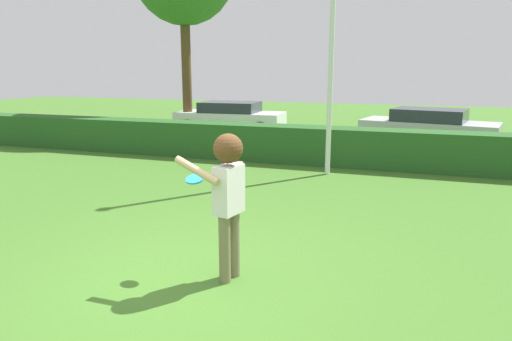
{
  "coord_description": "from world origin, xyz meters",
  "views": [
    {
      "loc": [
        2.5,
        -4.65,
        2.52
      ],
      "look_at": [
        0.52,
        1.19,
        1.15
      ],
      "focal_mm": 32.26,
      "sensor_mm": 36.0,
      "label": 1
    }
  ],
  "objects_px": {
    "parked_car_silver": "(428,126)",
    "parked_car_white": "(230,116)",
    "lamppost": "(333,5)",
    "frisbee": "(195,179)",
    "person": "(228,188)"
  },
  "relations": [
    {
      "from": "frisbee",
      "to": "parked_car_white",
      "type": "relative_size",
      "value": 0.05
    },
    {
      "from": "parked_car_silver",
      "to": "person",
      "type": "bearing_deg",
      "value": -102.72
    },
    {
      "from": "lamppost",
      "to": "frisbee",
      "type": "bearing_deg",
      "value": -96.11
    },
    {
      "from": "parked_car_white",
      "to": "person",
      "type": "bearing_deg",
      "value": -68.2
    },
    {
      "from": "lamppost",
      "to": "parked_car_white",
      "type": "distance_m",
      "value": 8.4
    },
    {
      "from": "parked_car_white",
      "to": "parked_car_silver",
      "type": "height_order",
      "value": "same"
    },
    {
      "from": "frisbee",
      "to": "parked_car_silver",
      "type": "xyz_separation_m",
      "value": [
        3.04,
        11.01,
        -0.49
      ]
    },
    {
      "from": "lamppost",
      "to": "parked_car_white",
      "type": "bearing_deg",
      "value": 129.64
    },
    {
      "from": "person",
      "to": "parked_car_white",
      "type": "distance_m",
      "value": 13.0
    },
    {
      "from": "parked_car_silver",
      "to": "parked_car_white",
      "type": "bearing_deg",
      "value": 173.16
    },
    {
      "from": "lamppost",
      "to": "parked_car_silver",
      "type": "bearing_deg",
      "value": 64.73
    },
    {
      "from": "frisbee",
      "to": "parked_car_white",
      "type": "bearing_deg",
      "value": 109.92
    },
    {
      "from": "lamppost",
      "to": "parked_car_silver",
      "type": "distance_m",
      "value": 6.49
    },
    {
      "from": "person",
      "to": "parked_car_white",
      "type": "height_order",
      "value": "person"
    },
    {
      "from": "frisbee",
      "to": "parked_car_silver",
      "type": "bearing_deg",
      "value": 74.59
    }
  ]
}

